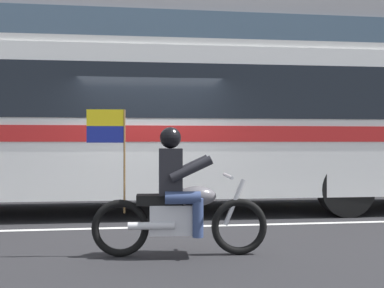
{
  "coord_description": "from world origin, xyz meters",
  "views": [
    {
      "loc": [
        -0.45,
        -8.48,
        1.38
      ],
      "look_at": [
        0.58,
        -1.06,
        1.35
      ],
      "focal_mm": 45.51,
      "sensor_mm": 36.0,
      "label": 1
    }
  ],
  "objects": [
    {
      "name": "lane_center_stripe",
      "position": [
        0.0,
        -0.6,
        0.0
      ],
      "size": [
        26.6,
        0.14,
        0.01
      ],
      "primitive_type": "cube",
      "color": "silver",
      "rests_on": "ground_plane"
    },
    {
      "name": "fire_hydrant",
      "position": [
        3.82,
        3.78,
        0.52
      ],
      "size": [
        0.22,
        0.3,
        0.75
      ],
      "color": "gold",
      "rests_on": "sidewalk_curb"
    },
    {
      "name": "transit_bus",
      "position": [
        0.01,
        1.19,
        1.88
      ],
      "size": [
        13.12,
        2.78,
        3.22
      ],
      "color": "white",
      "rests_on": "ground_plane"
    },
    {
      "name": "motorcycle_with_rider",
      "position": [
        0.2,
        -2.61,
        0.67
      ],
      "size": [
        2.19,
        0.64,
        1.78
      ],
      "color": "black",
      "rests_on": "ground_plane"
    },
    {
      "name": "sidewalk_curb",
      "position": [
        0.0,
        5.1,
        0.07
      ],
      "size": [
        28.0,
        3.8,
        0.15
      ],
      "primitive_type": "cube",
      "color": "gray",
      "rests_on": "ground_plane"
    },
    {
      "name": "ground_plane",
      "position": [
        0.0,
        0.0,
        0.0
      ],
      "size": [
        60.0,
        60.0,
        0.0
      ],
      "primitive_type": "plane",
      "color": "black"
    }
  ]
}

